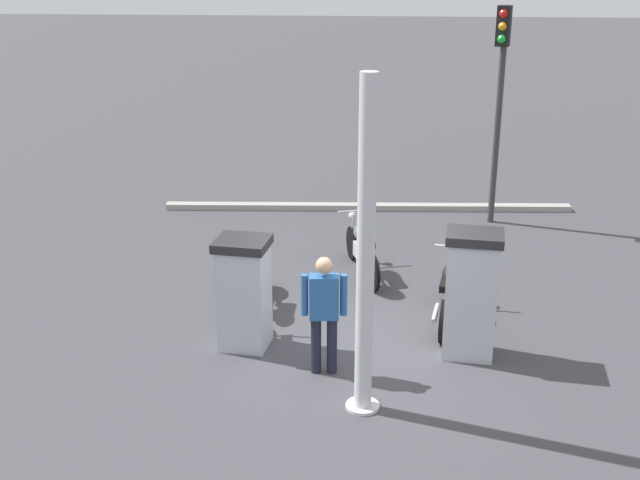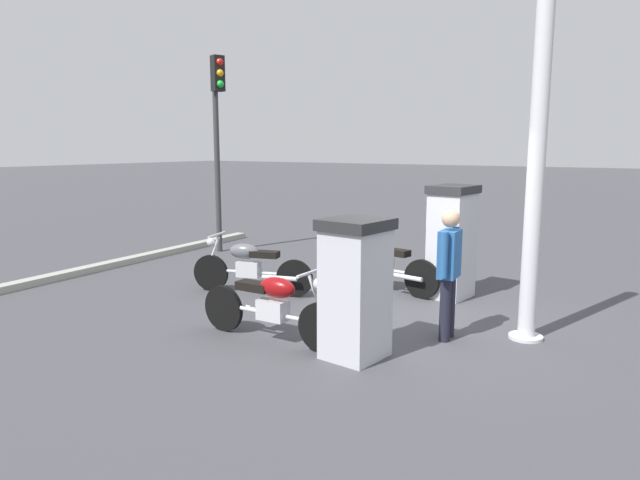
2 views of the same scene
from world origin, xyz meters
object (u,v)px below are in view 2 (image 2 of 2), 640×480
motorcycle_extra (249,265)px  canopy_support_pole (535,183)px  motorcycle_far_pump (272,304)px  attendant_person (449,267)px  fuel_pump_near (451,241)px  roadside_traffic_light (217,121)px  fuel_pump_far (355,288)px  motorcycle_near_pump (382,262)px

motorcycle_extra → canopy_support_pole: 4.38m
motorcycle_far_pump → attendant_person: (-1.70, -1.21, 0.43)m
fuel_pump_near → roadside_traffic_light: 5.93m
roadside_traffic_light → fuel_pump_far: bearing=144.8°
fuel_pump_far → canopy_support_pole: size_ratio=0.39×
fuel_pump_near → motorcycle_extra: fuel_pump_near is taller
fuel_pump_near → roadside_traffic_light: bearing=-9.6°
motorcycle_extra → roadside_traffic_light: (2.83, -2.44, 2.33)m
motorcycle_near_pump → attendant_person: attendant_person is taller
motorcycle_far_pump → canopy_support_pole: (-2.50, -1.73, 1.42)m
motorcycle_extra → roadside_traffic_light: bearing=-40.7°
fuel_pump_far → canopy_support_pole: bearing=-131.5°
fuel_pump_near → motorcycle_far_pump: size_ratio=0.85×
motorcycle_extra → canopy_support_pole: bearing=-177.8°
motorcycle_extra → attendant_person: size_ratio=1.23×
motorcycle_far_pump → motorcycle_extra: 2.27m
roadside_traffic_light → motorcycle_extra: bearing=139.3°
fuel_pump_far → motorcycle_extra: (2.70, -1.47, -0.31)m
motorcycle_extra → fuel_pump_near: bearing=-151.0°
motorcycle_far_pump → roadside_traffic_light: 6.44m
motorcycle_near_pump → roadside_traffic_light: roadside_traffic_light is taller
motorcycle_near_pump → attendant_person: 2.41m
attendant_person → canopy_support_pole: canopy_support_pole is taller
motorcycle_near_pump → canopy_support_pole: 3.09m
fuel_pump_near → attendant_person: bearing=109.0°
roadside_traffic_light → canopy_support_pole: bearing=161.9°
fuel_pump_near → fuel_pump_far: 2.97m
fuel_pump_near → fuel_pump_far: (0.00, 2.97, -0.09)m
motorcycle_far_pump → fuel_pump_near: bearing=-109.1°
motorcycle_far_pump → roadside_traffic_light: bearing=-41.8°
motorcycle_near_pump → fuel_pump_far: bearing=110.8°
attendant_person → canopy_support_pole: bearing=-147.3°
motorcycle_far_pump → attendant_person: attendant_person is taller
fuel_pump_far → canopy_support_pole: (-1.44, -1.63, 1.09)m
fuel_pump_near → fuel_pump_far: fuel_pump_near is taller
fuel_pump_near → fuel_pump_far: size_ratio=1.12×
fuel_pump_far → roadside_traffic_light: (5.53, -3.91, 2.02)m
fuel_pump_near → canopy_support_pole: (-1.44, 1.34, 1.00)m
motorcycle_far_pump → attendant_person: bearing=-144.5°
motorcycle_far_pump → attendant_person: 2.13m
motorcycle_near_pump → motorcycle_far_pump: motorcycle_near_pump is taller
fuel_pump_near → motorcycle_extra: 3.12m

